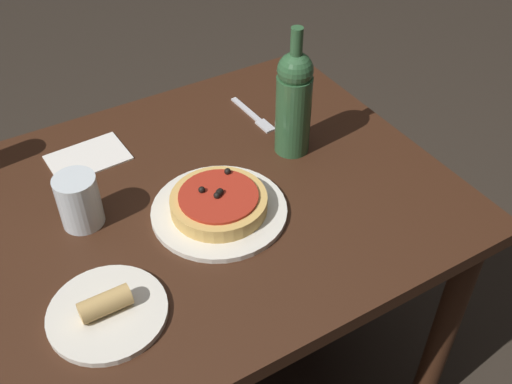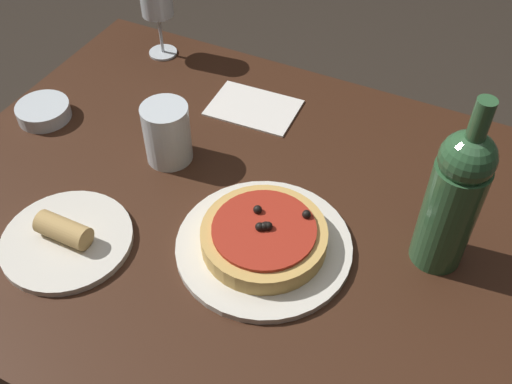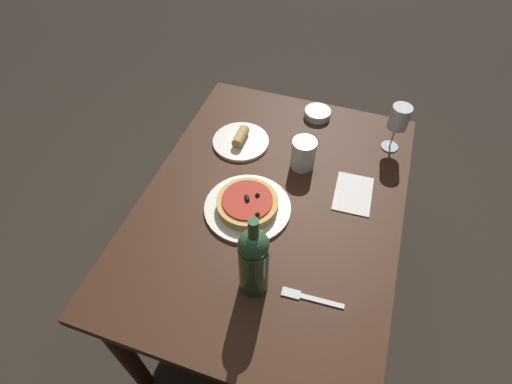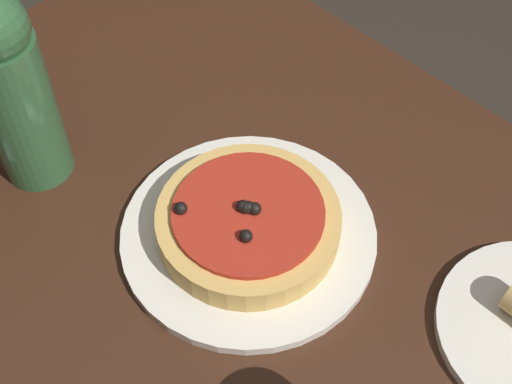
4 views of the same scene
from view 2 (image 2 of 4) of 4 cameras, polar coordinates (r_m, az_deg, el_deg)
name	(u,v)px [view 2 (image 2 of 4)]	position (r m, az deg, el deg)	size (l,w,h in m)	color
dining_table	(251,248)	(1.08, -0.45, -5.38)	(1.12, 0.83, 0.72)	#381E11
dinner_plate	(264,246)	(0.94, 0.75, -5.16)	(0.28, 0.28, 0.01)	silver
pizza	(264,236)	(0.92, 0.77, -4.21)	(0.20, 0.20, 0.05)	tan
wine_bottle	(454,198)	(0.89, 18.33, -0.54)	(0.08, 0.08, 0.30)	#2D5633
water_cup	(167,133)	(1.07, -8.47, 5.55)	(0.08, 0.08, 0.11)	silver
side_bowl	(44,111)	(1.24, -19.58, 7.25)	(0.10, 0.10, 0.03)	silver
fork	(452,189)	(1.08, 18.13, 0.25)	(0.03, 0.17, 0.00)	silver
side_plate	(66,238)	(0.99, -17.61, -4.22)	(0.21, 0.21, 0.05)	silver
paper_napkin	(254,108)	(1.20, -0.23, 8.03)	(0.18, 0.13, 0.00)	silver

